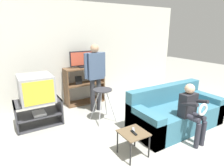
% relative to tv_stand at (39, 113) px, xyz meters
% --- Properties ---
extents(wall_back, '(6.40, 0.06, 2.60)m').
position_rel_tv_stand_xyz_m(wall_back, '(1.37, 0.93, 1.04)').
color(wall_back, silver).
rests_on(wall_back, ground_plane).
extents(tv_stand, '(0.88, 0.55, 0.53)m').
position_rel_tv_stand_xyz_m(tv_stand, '(0.00, 0.00, 0.00)').
color(tv_stand, '#38383D').
rests_on(tv_stand, ground_plane).
extents(television_main, '(0.62, 0.68, 0.52)m').
position_rel_tv_stand_xyz_m(television_main, '(0.00, -0.01, 0.53)').
color(television_main, '#9E9EA3').
rests_on(television_main, tv_stand).
extents(media_shelf, '(1.03, 0.39, 0.97)m').
position_rel_tv_stand_xyz_m(media_shelf, '(1.30, 0.66, 0.24)').
color(media_shelf, brown).
rests_on(media_shelf, ground_plane).
extents(television_flat, '(0.69, 0.20, 0.42)m').
position_rel_tv_stand_xyz_m(television_flat, '(1.29, 0.69, 0.91)').
color(television_flat, black).
rests_on(television_flat, media_shelf).
extents(folding_stool, '(0.44, 0.44, 0.71)m').
position_rel_tv_stand_xyz_m(folding_stool, '(1.22, -0.52, 0.33)').
color(folding_stool, '#B7B7BC').
rests_on(folding_stool, ground_plane).
extents(snack_table, '(0.40, 0.40, 0.40)m').
position_rel_tv_stand_xyz_m(snack_table, '(1.06, -1.81, 0.08)').
color(snack_table, brown).
rests_on(snack_table, ground_plane).
extents(remote_control_black, '(0.05, 0.15, 0.02)m').
position_rel_tv_stand_xyz_m(remote_control_black, '(1.05, -1.84, 0.15)').
color(remote_control_black, black).
rests_on(remote_control_black, snack_table).
extents(remote_control_white, '(0.11, 0.14, 0.02)m').
position_rel_tv_stand_xyz_m(remote_control_white, '(1.09, -1.77, 0.15)').
color(remote_control_white, gray).
rests_on(remote_control_white, snack_table).
extents(couch, '(1.91, 0.86, 0.80)m').
position_rel_tv_stand_xyz_m(couch, '(2.36, -1.48, 0.02)').
color(couch, teal).
rests_on(couch, ground_plane).
extents(person_standing_adult, '(0.53, 0.20, 1.60)m').
position_rel_tv_stand_xyz_m(person_standing_adult, '(1.32, 0.03, 0.71)').
color(person_standing_adult, '#2D2D33').
rests_on(person_standing_adult, ground_plane).
extents(person_seated_child, '(0.33, 0.43, 1.03)m').
position_rel_tv_stand_xyz_m(person_seated_child, '(2.16, -1.98, 0.35)').
color(person_seated_child, '#2D2D38').
rests_on(person_seated_child, ground_plane).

